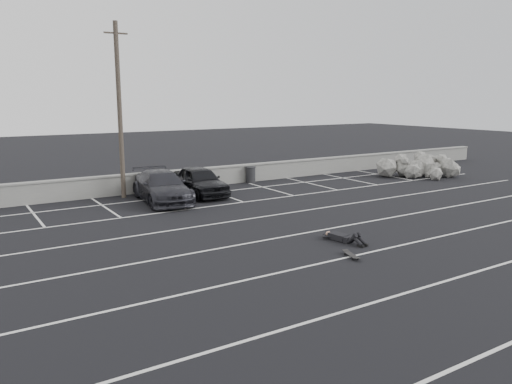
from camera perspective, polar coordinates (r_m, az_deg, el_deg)
ground at (r=16.53m, az=11.80°, el=-7.02°), size 120.00×120.00×0.00m
seawall at (r=27.91m, az=-8.44°, el=1.52°), size 50.00×0.45×1.06m
stall_lines at (r=19.75m, az=2.73°, el=-3.85°), size 36.00×20.05×0.01m
car_left at (r=25.84m, az=-6.43°, el=1.27°), size 1.91×4.43×1.49m
car_right at (r=24.53m, az=-10.69°, el=0.61°), size 2.57×5.24×1.47m
utility_pole at (r=25.58m, az=-15.32°, el=8.94°), size 1.14×0.23×8.55m
trash_bin at (r=29.50m, az=-0.62°, el=2.00°), size 0.63×0.63×0.95m
riprap_pile at (r=33.32m, az=18.34°, el=2.51°), size 4.76×3.81×1.46m
person at (r=17.96m, az=9.42°, el=-4.75°), size 1.54×2.50×0.45m
skateboard at (r=16.18m, az=10.83°, el=-7.09°), size 0.41×0.81×0.09m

